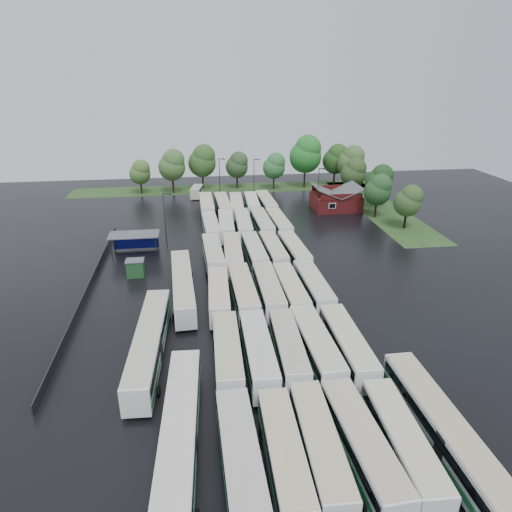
{
  "coord_description": "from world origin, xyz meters",
  "views": [
    {
      "loc": [
        -6.68,
        -51.81,
        29.08
      ],
      "look_at": [
        2.0,
        12.0,
        2.5
      ],
      "focal_mm": 32.0,
      "sensor_mm": 36.0,
      "label": 1
    }
  ],
  "objects": [
    {
      "name": "ground",
      "position": [
        0.0,
        0.0,
        0.0
      ],
      "size": [
        160.0,
        160.0,
        0.0
      ],
      "primitive_type": "plane",
      "color": "black",
      "rests_on": "ground"
    },
    {
      "name": "brick_building",
      "position": [
        24.0,
        42.77,
        1.87
      ],
      "size": [
        10.07,
        8.6,
        5.39
      ],
      "color": "maroon",
      "rests_on": "ground"
    },
    {
      "name": "wash_shed",
      "position": [
        -17.2,
        22.02,
        2.99
      ],
      "size": [
        8.2,
        4.2,
        3.58
      ],
      "color": "#2D2D30",
      "rests_on": "ground"
    },
    {
      "name": "utility_hut",
      "position": [
        -16.2,
        12.6,
        1.32
      ],
      "size": [
        2.7,
        2.2,
        2.62
      ],
      "color": "#1C4A23",
      "rests_on": "ground"
    },
    {
      "name": "grass_strip_north",
      "position": [
        2.0,
        64.8,
        0.01
      ],
      "size": [
        80.0,
        10.0,
        0.01
      ],
      "primitive_type": "cube",
      "color": "#294A1C",
      "rests_on": "ground"
    },
    {
      "name": "grass_strip_east",
      "position": [
        34.0,
        42.8,
        0.01
      ],
      "size": [
        10.0,
        50.0,
        0.01
      ],
      "primitive_type": "cube",
      "color": "#294A1C",
      "rests_on": "ground"
    },
    {
      "name": "west_fence",
      "position": [
        -22.2,
        8.0,
        0.6
      ],
      "size": [
        0.1,
        50.0,
        1.2
      ],
      "primitive_type": "cube",
      "color": "#2D2D30",
      "rests_on": "ground"
    },
    {
      "name": "bus_r0c0",
      "position": [
        -4.35,
        -26.33,
        1.97
      ],
      "size": [
        2.99,
        12.95,
        3.59
      ],
      "rotation": [
        0.0,
        0.0,
        0.02
      ],
      "color": "white",
      "rests_on": "ground"
    },
    {
      "name": "bus_r0c1",
      "position": [
        -1.02,
        -26.14,
        1.87
      ],
      "size": [
        2.81,
        12.26,
        3.4
      ],
      "rotation": [
        0.0,
        0.0,
        -0.02
      ],
      "color": "white",
      "rests_on": "ground"
    },
    {
      "name": "bus_r0c2",
      "position": [
        1.83,
        -25.75,
        1.91
      ],
      "size": [
        3.05,
        12.56,
        3.47
      ],
      "rotation": [
        0.0,
        0.0,
        -0.03
      ],
      "color": "white",
      "rests_on": "ground"
    },
    {
      "name": "bus_r0c3",
      "position": [
        5.13,
        -26.12,
        1.96
      ],
      "size": [
        3.26,
        12.91,
        3.56
      ],
      "rotation": [
        0.0,
        0.0,
        0.04
      ],
      "color": "white",
      "rests_on": "ground"
    },
    {
      "name": "bus_r0c4",
      "position": [
        8.32,
        -26.27,
        1.9
      ],
      "size": [
        3.07,
        12.51,
        3.46
      ],
      "rotation": [
        0.0,
        0.0,
        -0.04
      ],
      "color": "white",
      "rests_on": "ground"
    },
    {
      "name": "bus_r1c0",
      "position": [
        -4.28,
        -12.3,
        1.92
      ],
      "size": [
        2.94,
        12.57,
        3.48
      ],
      "rotation": [
        0.0,
        0.0,
        -0.02
      ],
      "color": "white",
      "rests_on": "ground"
    },
    {
      "name": "bus_r1c1",
      "position": [
        -1.11,
        -12.57,
        1.95
      ],
      "size": [
        2.81,
        12.74,
        3.54
      ],
      "rotation": [
        0.0,
        0.0,
        -0.01
      ],
      "color": "white",
      "rests_on": "ground"
    },
    {
      "name": "bus_r1c2",
      "position": [
        2.11,
        -12.32,
        1.88
      ],
      "size": [
        3.09,
        12.38,
        3.42
      ],
      "rotation": [
        0.0,
        0.0,
        -0.04
      ],
      "color": "white",
      "rests_on": "ground"
    },
    {
      "name": "bus_r1c3",
      "position": [
        5.07,
        -12.33,
        1.98
      ],
      "size": [
        3.08,
        12.99,
        3.6
      ],
      "rotation": [
        0.0,
        0.0,
        0.03
      ],
      "color": "white",
      "rests_on": "ground"
    },
    {
      "name": "bus_r1c4",
      "position": [
        8.37,
        -12.6,
        1.97
      ],
      "size": [
        2.78,
        12.86,
        3.58
      ],
      "rotation": [
        0.0,
        0.0,
        -0.0
      ],
      "color": "white",
      "rests_on": "ground"
    },
    {
      "name": "bus_r2c0",
      "position": [
        -4.37,
        0.92,
        1.87
      ],
      "size": [
        3.0,
        12.29,
        3.4
      ],
      "rotation": [
        0.0,
        0.0,
        -0.03
      ],
      "color": "white",
      "rests_on": "ground"
    },
    {
      "name": "bus_r2c1",
      "position": [
        -1.16,
        1.08,
        1.96
      ],
      "size": [
        2.99,
        12.88,
        3.57
      ],
      "rotation": [
        0.0,
        0.0,
        0.02
      ],
      "color": "white",
      "rests_on": "ground"
    },
    {
      "name": "bus_r2c2",
      "position": [
        2.19,
        1.23,
        1.95
      ],
      "size": [
        2.78,
        12.78,
        3.55
      ],
      "rotation": [
        0.0,
        0.0,
        -0.0
      ],
      "color": "white",
      "rests_on": "ground"
    },
    {
      "name": "bus_r2c3",
      "position": [
        5.09,
        0.9,
        1.89
      ],
      "size": [
        2.81,
        12.37,
        3.43
      ],
      "rotation": [
        0.0,
        0.0,
        0.01
      ],
      "color": "white",
      "rests_on": "ground"
    },
    {
      "name": "bus_r2c4",
      "position": [
        8.29,
        1.36,
        1.92
      ],
      "size": [
        2.85,
        12.59,
        3.5
      ],
      "rotation": [
        0.0,
        0.0,
        0.01
      ],
      "color": "white",
      "rests_on": "ground"
    },
    {
      "name": "bus_r3c0",
      "position": [
        -4.43,
        14.61,
        1.91
      ],
      "size": [
        3.12,
        12.6,
        3.48
      ],
      "rotation": [
        0.0,
        0.0,
        0.04
      ],
      "color": "white",
      "rests_on": "ground"
    },
    {
      "name": "bus_r3c1",
      "position": [
        -1.34,
        14.55,
        1.94
      ],
      "size": [
        3.18,
        12.74,
        3.52
      ],
      "rotation": [
        0.0,
        0.0,
        -0.04
      ],
      "color": "white",
      "rests_on": "ground"
    },
    {
      "name": "bus_r3c2",
      "position": [
        2.11,
        14.84,
        1.89
      ],
      "size": [
        2.96,
        12.43,
        3.44
      ],
      "rotation": [
        0.0,
        0.0,
        0.03
      ],
      "color": "white",
      "rests_on": "ground"
    },
    {
      "name": "bus_r3c3",
      "position": [
        5.21,
        15.05,
        1.87
      ],
      "size": [
        2.98,
        12.29,
        3.4
      ],
      "rotation": [
        0.0,
        0.0,
        0.03
      ],
      "color": "white",
      "rests_on": "ground"
    },
    {
      "name": "bus_r3c4",
      "position": [
        8.48,
        14.45,
        1.91
      ],
      "size": [
        3.17,
        12.56,
        3.47
      ],
      "rotation": [
        0.0,
        0.0,
        0.04
      ],
      "color": "white",
      "rests_on": "ground"
    },
    {
      "name": "bus_r4c0",
      "position": [
        -4.21,
        28.12,
        1.88
      ],
      "size": [
        3.07,
        12.36,
        3.42
      ],
      "rotation": [
        0.0,
        0.0,
        0.04
      ],
      "color": "white",
      "rests_on": "ground"
    },
    {
      "name": "bus_r4c1",
      "position": [
        -1.33,
        28.62,
        1.9
      ],
      "size": [
        3.09,
        12.52,
        3.46
      ],
      "rotation": [
        0.0,
        0.0,
        -0.04
      ],
      "color": "white",
      "rests_on": "ground"
    },
    {
      "name": "bus_r4c2",
      "position": [
        1.86,
        28.69,
        1.92
      ],
      "size": [
        3.08,
        12.65,
        3.5
      ],
      "rotation": [
        0.0,
        0.0,
        -0.03
      ],
      "color": "white",
      "rests_on": "ground"
    },
    {
      "name": "bus_r4c3",
      "position": [
        5.37,
        28.43,
        1.95
      ],
      "size": [
        3.07,
        12.82,
        3.55
      ],
      "rotation": [
        0.0,
        0.0,
        0.03
      ],
      "color": "white",
      "rests_on": "ground"
    },
    {
      "name": "bus_r4c4",
      "position": [
        8.5,
        28.11,
        1.94
      ],
      "size": [
        3.16,
        12.74,
        3.52
      ],
      "rotation": [
        0.0,
        0.0,
        0.04
      ],
      "color": "white",
      "rests_on": "ground"
    },
    {
      "name": "bus_r5c0",
      "position": [
        -4.48,
        41.93,
        1.97
      ],
      "size": [
        2.91,
        12.88,
        3.57
      ],
      "rotation": [
        0.0,
        0.0,
        0.01
      ],
      "color": "white",
      "rests_on": "ground"
    },
    {
      "name": "bus_r5c1",
      "position": [
        -1.03,
        42.34,
        1.9
      ],
      "size": [
        3.04,
        12.48,
        3.45
      ],
      "rotation": [
        0.0,
        0.0,
        0.03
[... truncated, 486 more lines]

